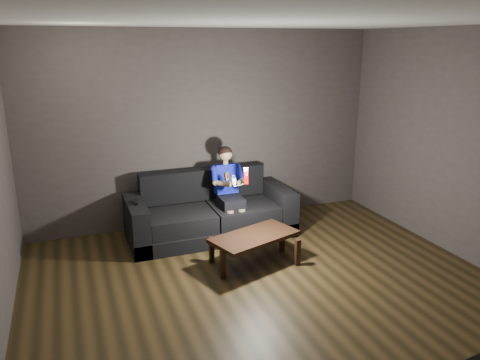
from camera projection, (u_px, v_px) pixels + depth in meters
name	position (u px, v px, depth m)	size (l,w,h in m)	color
floor	(281.00, 304.00, 4.67)	(5.00, 5.00, 0.00)	black
back_wall	(206.00, 129.00, 6.53)	(5.00, 0.04, 2.70)	#3E3736
ceiling	(289.00, 19.00, 3.91)	(5.00, 5.00, 0.02)	beige
sofa	(210.00, 215.00, 6.29)	(2.18, 0.94, 0.84)	black
child	(228.00, 184.00, 6.20)	(0.45, 0.55, 1.09)	black
wii_remote_red	(246.00, 176.00, 5.78)	(0.07, 0.09, 0.22)	#D40007
nunchuk_white	(234.00, 181.00, 5.75)	(0.07, 0.09, 0.15)	white
wii_remote_black	(136.00, 202.00, 5.79)	(0.05, 0.16, 0.03)	black
coffee_table	(254.00, 239.00, 5.43)	(1.12, 0.80, 0.37)	black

